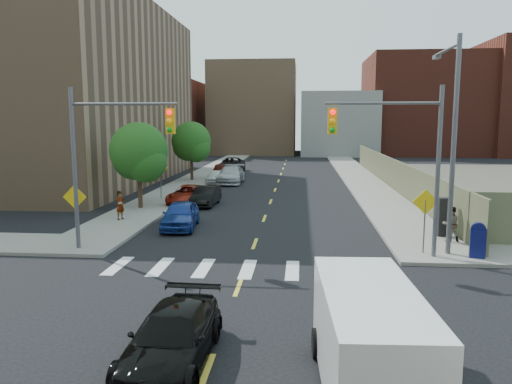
% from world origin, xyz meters
% --- Properties ---
extents(ground, '(160.00, 160.00, 0.00)m').
position_xyz_m(ground, '(0.00, 0.00, 0.00)').
color(ground, black).
rests_on(ground, ground).
extents(sidewalk_nw, '(3.50, 73.00, 0.15)m').
position_xyz_m(sidewalk_nw, '(-7.75, 41.50, 0.07)').
color(sidewalk_nw, gray).
rests_on(sidewalk_nw, ground).
extents(sidewalk_ne, '(3.50, 73.00, 0.15)m').
position_xyz_m(sidewalk_ne, '(7.75, 41.50, 0.07)').
color(sidewalk_ne, gray).
rests_on(sidewalk_ne, ground).
extents(fence_north, '(0.12, 44.00, 2.50)m').
position_xyz_m(fence_north, '(9.60, 28.00, 1.25)').
color(fence_north, '#5F6446').
rests_on(fence_north, ground).
extents(building_nw, '(22.00, 30.00, 16.00)m').
position_xyz_m(building_nw, '(-22.00, 30.00, 8.00)').
color(building_nw, '#8C6B4C').
rests_on(building_nw, ground).
extents(bg_bldg_west, '(14.00, 18.00, 12.00)m').
position_xyz_m(bg_bldg_west, '(-22.00, 70.00, 6.00)').
color(bg_bldg_west, '#592319').
rests_on(bg_bldg_west, ground).
extents(bg_bldg_midwest, '(14.00, 16.00, 15.00)m').
position_xyz_m(bg_bldg_midwest, '(-6.00, 72.00, 7.50)').
color(bg_bldg_midwest, '#8C6B4C').
rests_on(bg_bldg_midwest, ground).
extents(bg_bldg_center, '(12.00, 16.00, 10.00)m').
position_xyz_m(bg_bldg_center, '(8.00, 70.00, 5.00)').
color(bg_bldg_center, gray).
rests_on(bg_bldg_center, ground).
extents(bg_bldg_east, '(18.00, 18.00, 16.00)m').
position_xyz_m(bg_bldg_east, '(22.00, 72.00, 8.00)').
color(bg_bldg_east, '#592319').
rests_on(bg_bldg_east, ground).
extents(signal_nw, '(4.59, 0.30, 7.00)m').
position_xyz_m(signal_nw, '(-5.98, 6.00, 4.53)').
color(signal_nw, '#59595E').
rests_on(signal_nw, ground).
extents(signal_ne, '(4.59, 0.30, 7.00)m').
position_xyz_m(signal_ne, '(5.98, 6.00, 4.53)').
color(signal_ne, '#59595E').
rests_on(signal_ne, ground).
extents(streetlight_ne, '(0.25, 3.70, 9.00)m').
position_xyz_m(streetlight_ne, '(8.20, 6.90, 5.22)').
color(streetlight_ne, '#59595E').
rests_on(streetlight_ne, ground).
extents(warn_sign_nw, '(1.06, 0.06, 2.83)m').
position_xyz_m(warn_sign_nw, '(-7.80, 6.50, 1.99)').
color(warn_sign_nw, '#59595E').
rests_on(warn_sign_nw, ground).
extents(warn_sign_ne, '(1.06, 0.06, 2.83)m').
position_xyz_m(warn_sign_ne, '(7.20, 6.50, 1.99)').
color(warn_sign_ne, '#59595E').
rests_on(warn_sign_ne, ground).
extents(warn_sign_midwest, '(1.06, 0.06, 2.83)m').
position_xyz_m(warn_sign_midwest, '(-7.80, 20.00, 1.99)').
color(warn_sign_midwest, '#59595E').
rests_on(warn_sign_midwest, ground).
extents(tree_west_near, '(3.66, 3.64, 5.52)m').
position_xyz_m(tree_west_near, '(-8.00, 16.05, 3.48)').
color(tree_west_near, '#332114').
rests_on(tree_west_near, ground).
extents(tree_west_far, '(3.66, 3.64, 5.52)m').
position_xyz_m(tree_west_far, '(-8.00, 31.05, 3.48)').
color(tree_west_far, '#332114').
rests_on(tree_west_far, ground).
extents(parked_car_blue, '(2.03, 4.31, 1.43)m').
position_xyz_m(parked_car_blue, '(-4.20, 10.98, 0.71)').
color(parked_car_blue, navy).
rests_on(parked_car_blue, ground).
extents(parked_car_black, '(1.52, 3.91, 1.27)m').
position_xyz_m(parked_car_black, '(-4.20, 18.05, 0.64)').
color(parked_car_black, black).
rests_on(parked_car_black, ground).
extents(parked_car_red, '(2.44, 4.72, 1.27)m').
position_xyz_m(parked_car_red, '(-5.50, 18.52, 0.64)').
color(parked_car_red, maroon).
rests_on(parked_car_red, ground).
extents(parked_car_silver, '(2.19, 5.35, 1.55)m').
position_xyz_m(parked_car_silver, '(-4.20, 29.90, 0.78)').
color(parked_car_silver, '#A6A9AE').
rests_on(parked_car_silver, ground).
extents(parked_car_white, '(1.52, 3.69, 1.25)m').
position_xyz_m(parked_car_white, '(-5.50, 29.52, 0.63)').
color(parked_car_white, silver).
rests_on(parked_car_white, ground).
extents(parked_car_maroon, '(1.84, 4.45, 1.43)m').
position_xyz_m(parked_car_maroon, '(-5.28, 32.34, 0.72)').
color(parked_car_maroon, '#3B100B').
rests_on(parked_car_maroon, ground).
extents(parked_car_grey, '(2.72, 5.74, 1.58)m').
position_xyz_m(parked_car_grey, '(-5.50, 39.60, 0.79)').
color(parked_car_grey, black).
rests_on(parked_car_grey, ground).
extents(black_sedan, '(1.92, 4.45, 1.28)m').
position_xyz_m(black_sedan, '(-0.85, -3.55, 0.64)').
color(black_sedan, black).
rests_on(black_sedan, ground).
extents(cargo_van, '(2.26, 5.02, 2.26)m').
position_xyz_m(cargo_van, '(3.51, -4.29, 1.19)').
color(cargo_van, white).
rests_on(cargo_van, ground).
extents(mailbox, '(0.68, 0.58, 1.43)m').
position_xyz_m(mailbox, '(9.20, 6.00, 0.84)').
color(mailbox, '#0D1251').
rests_on(mailbox, sidewalk_ne).
extents(payphone, '(0.61, 0.53, 1.85)m').
position_xyz_m(payphone, '(8.85, 9.78, 1.07)').
color(payphone, black).
rests_on(payphone, sidewalk_ne).
extents(pedestrian_west, '(0.59, 0.69, 1.60)m').
position_xyz_m(pedestrian_west, '(-7.90, 12.22, 0.95)').
color(pedestrian_west, gray).
rests_on(pedestrian_west, sidewalk_nw).
extents(pedestrian_east, '(0.89, 0.76, 1.61)m').
position_xyz_m(pedestrian_east, '(8.91, 8.65, 0.96)').
color(pedestrian_east, gray).
rests_on(pedestrian_east, sidewalk_ne).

